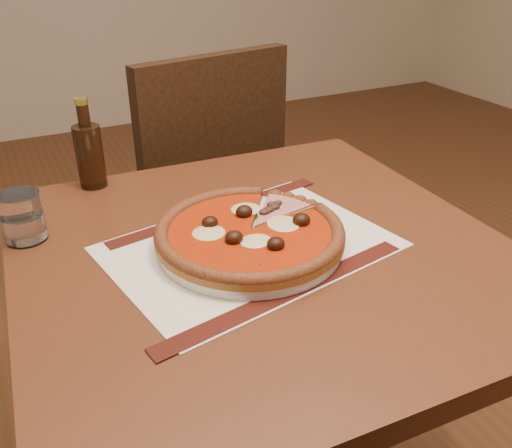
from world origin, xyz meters
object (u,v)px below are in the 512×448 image
at_px(plate, 250,241).
at_px(table, 261,294).
at_px(water_glass, 22,217).
at_px(bottle, 89,153).
at_px(chair_far, 197,190).
at_px(pizza, 250,231).

bearing_deg(plate, table, -4.21).
bearing_deg(water_glass, bottle, 48.92).
height_order(chair_far, bottle, chair_far).
bearing_deg(water_glass, table, -29.18).
bearing_deg(table, chair_far, 79.04).
bearing_deg(bottle, table, -61.26).
bearing_deg(table, plate, 175.79).
distance_m(chair_far, pizza, 0.73).
bearing_deg(chair_far, bottle, 31.11).
bearing_deg(water_glass, pizza, -30.50).
bearing_deg(pizza, water_glass, 149.50).
bearing_deg(bottle, pizza, -63.71).
xyz_separation_m(table, plate, (-0.02, 0.00, 0.11)).
xyz_separation_m(table, bottle, (-0.20, 0.37, 0.17)).
bearing_deg(table, pizza, 175.97).
xyz_separation_m(chair_far, plate, (-0.15, -0.68, 0.22)).
relative_size(table, bottle, 4.52).
bearing_deg(pizza, plate, 25.93).
height_order(table, plate, plate).
xyz_separation_m(chair_far, bottle, (-0.33, -0.31, 0.28)).
height_order(chair_far, pizza, chair_far).
relative_size(water_glass, bottle, 0.46).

